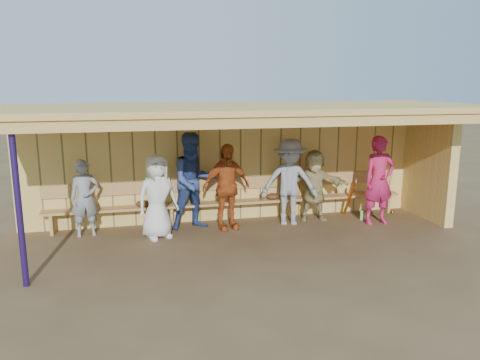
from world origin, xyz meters
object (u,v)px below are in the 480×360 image
object	(u,v)px
player_f	(314,185)
player_c	(194,181)
player_g	(379,180)
player_a	(85,198)
player_d	(226,187)
player_e	(289,182)
player_b	(157,197)
bench	(232,197)

from	to	relation	value
player_f	player_c	bearing A→B (deg)	-168.62
player_g	player_a	bearing A→B (deg)	173.02
player_d	player_g	distance (m)	3.17
player_e	player_g	bearing A→B (deg)	-0.32
player_b	bench	world-z (taller)	player_b
player_a	player_f	xyz separation A→B (m)	(4.66, 0.00, 0.02)
player_b	player_g	world-z (taller)	player_g
player_a	player_d	world-z (taller)	player_d
player_c	player_d	xyz separation A→B (m)	(0.62, -0.19, -0.11)
player_a	player_f	size ratio (longest dim) A/B	0.98
player_c	bench	xyz separation A→B (m)	(0.84, 0.31, -0.45)
player_g	bench	xyz separation A→B (m)	(-2.93, 0.85, -0.39)
bench	player_f	bearing A→B (deg)	-10.02
player_a	player_b	size ratio (longest dim) A/B	0.92
player_b	player_g	distance (m)	4.53
player_b	player_c	world-z (taller)	player_c
player_a	player_b	bearing A→B (deg)	-27.71
player_b	bench	bearing A→B (deg)	2.04
player_c	player_f	size ratio (longest dim) A/B	1.28
player_b	player_e	xyz separation A→B (m)	(2.71, 0.29, 0.09)
player_f	player_g	bearing A→B (deg)	-13.00
player_f	bench	size ratio (longest dim) A/B	0.20
player_a	player_g	xyz separation A→B (m)	(5.86, -0.54, 0.18)
player_b	player_e	world-z (taller)	player_e
player_c	player_g	world-z (taller)	player_c
player_f	player_b	bearing A→B (deg)	-161.10
player_c	player_b	bearing A→B (deg)	-161.89
player_e	player_f	size ratio (longest dim) A/B	1.17
player_b	player_d	world-z (taller)	player_d
player_d	player_a	bearing A→B (deg)	161.15
player_g	bench	world-z (taller)	player_g
bench	player_b	bearing A→B (deg)	-154.74
player_e	bench	xyz separation A→B (m)	(-1.11, 0.47, -0.37)
player_a	player_g	distance (m)	5.89
player_d	player_f	distance (m)	1.96
player_c	player_d	size ratio (longest dim) A/B	1.12
player_c	bench	world-z (taller)	player_c
player_e	player_f	distance (m)	0.65
player_c	player_e	distance (m)	1.97
player_a	player_b	xyz separation A→B (m)	(1.34, -0.45, 0.06)
player_a	player_c	bearing A→B (deg)	-9.45
player_b	player_d	distance (m)	1.40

